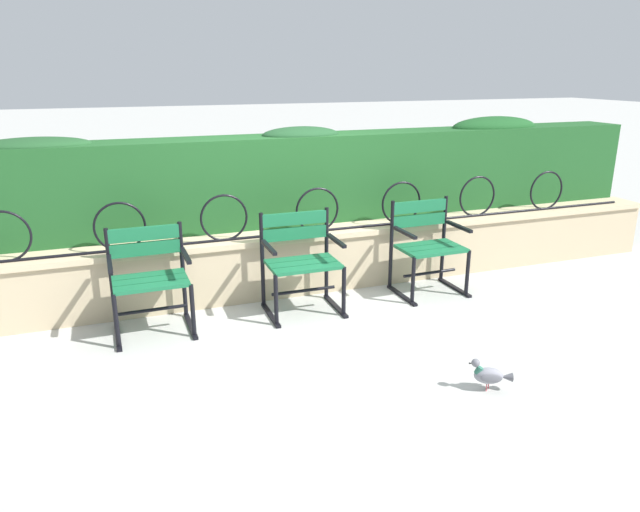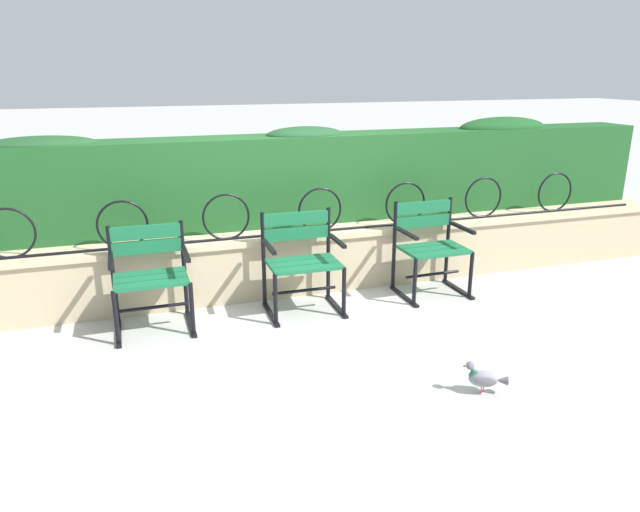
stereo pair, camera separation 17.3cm
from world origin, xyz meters
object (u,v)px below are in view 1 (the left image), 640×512
Objects in this scene: park_chair_left at (149,276)px; pigeon_near_chairs at (489,375)px; park_chair_centre at (301,259)px; park_chair_right at (427,243)px.

park_chair_left reaches higher than pigeon_near_chairs.
park_chair_centre is at bearing 112.73° from pigeon_near_chairs.
park_chair_right is at bearing 0.36° from park_chair_left.
park_chair_right is (2.52, 0.02, 0.01)m from park_chair_left.
pigeon_near_chairs is at bearing -106.71° from park_chair_right.
park_chair_left is 1.26m from park_chair_centre.
park_chair_centre is 1.26m from park_chair_right.
park_chair_left is at bearing 179.35° from park_chair_centre.
park_chair_left is at bearing -179.64° from park_chair_right.
park_chair_right reaches higher than park_chair_left.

